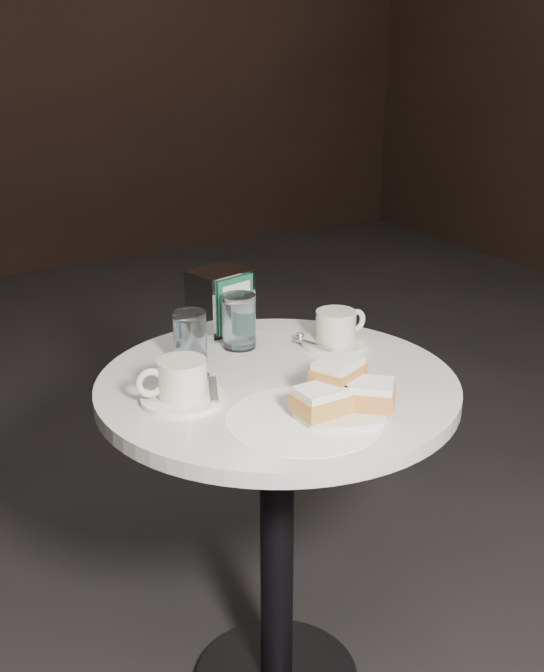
{
  "coord_description": "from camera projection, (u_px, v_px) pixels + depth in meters",
  "views": [
    {
      "loc": [
        -0.77,
        -1.26,
        1.41
      ],
      "look_at": [
        0.0,
        0.02,
        0.83
      ],
      "focal_mm": 45.0,
      "sensor_mm": 36.0,
      "label": 1
    }
  ],
  "objects": [
    {
      "name": "beignet_plate",
      "position": [
        342.0,
        395.0,
        1.48
      ],
      "size": [
        0.22,
        0.22,
        0.09
      ],
      "rotation": [
        0.0,
        0.0,
        -0.3
      ],
      "color": "silver",
      "rests_on": "cafe_table"
    },
    {
      "name": "water_glass_right",
      "position": [
        239.0,
        322.0,
        1.76
      ],
      "size": [
        0.07,
        0.07,
        0.12
      ],
      "rotation": [
        0.0,
        0.0,
        0.0
      ],
      "color": "white",
      "rests_on": "cafe_table"
    },
    {
      "name": "napkin_dispenser",
      "position": [
        221.0,
        301.0,
        1.84
      ],
      "size": [
        0.14,
        0.12,
        0.14
      ],
      "rotation": [
        0.0,
        0.0,
        0.22
      ],
      "color": "silver",
      "rests_on": "cafe_table"
    },
    {
      "name": "coffee_cup_left",
      "position": [
        181.0,
        384.0,
        1.52
      ],
      "size": [
        0.18,
        0.18,
        0.08
      ],
      "rotation": [
        0.0,
        0.0,
        -0.17
      ],
      "color": "white",
      "rests_on": "cafe_table"
    },
    {
      "name": "water_glass_left",
      "position": [
        190.0,
        338.0,
        1.68
      ],
      "size": [
        0.09,
        0.09,
        0.11
      ],
      "rotation": [
        0.0,
        0.0,
        0.38
      ],
      "color": "silver",
      "rests_on": "cafe_table"
    },
    {
      "name": "coffee_cup_right",
      "position": [
        336.0,
        330.0,
        1.78
      ],
      "size": [
        0.16,
        0.16,
        0.08
      ],
      "rotation": [
        0.0,
        0.0,
        0.08
      ],
      "color": "silver",
      "rests_on": "cafe_table"
    },
    {
      "name": "sugar_spill",
      "position": [
        304.0,
        419.0,
        1.46
      ],
      "size": [
        0.29,
        0.29,
        0.0
      ],
      "primitive_type": "cylinder",
      "rotation": [
        0.0,
        0.0,
        -0.06
      ],
      "color": "white",
      "rests_on": "cafe_table"
    },
    {
      "name": "cafe_table",
      "position": [
        277.0,
        470.0,
        1.69
      ],
      "size": [
        0.7,
        0.7,
        0.74
      ],
      "color": "black",
      "rests_on": "ground"
    }
  ]
}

